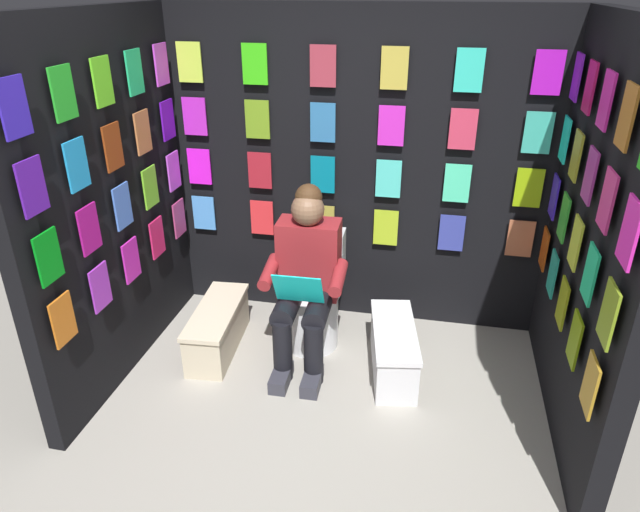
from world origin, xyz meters
TOP-DOWN VIEW (x-y plane):
  - ground_plane at (0.00, 0.00)m, footprint 30.00×30.00m
  - display_wall_back at (-0.00, -1.81)m, footprint 2.72×0.14m
  - display_wall_left at (-1.36, -0.88)m, footprint 0.14×1.76m
  - display_wall_right at (1.36, -0.88)m, footprint 0.14×1.76m
  - toilet at (0.22, -1.36)m, footprint 0.41×0.56m
  - person_reading at (0.22, -1.13)m, footprint 0.53×0.69m
  - comic_longbox_near at (-0.37, -1.09)m, footprint 0.39×0.76m
  - comic_longbox_far at (0.84, -1.10)m, footprint 0.33×0.77m

SIDE VIEW (x-z plane):
  - ground_plane at x=0.00m, z-range 0.00..0.00m
  - comic_longbox_far at x=0.84m, z-range 0.00..0.32m
  - comic_longbox_near at x=-0.37m, z-range 0.00..0.33m
  - toilet at x=0.22m, z-range -0.06..0.71m
  - person_reading at x=0.22m, z-range 0.00..1.20m
  - display_wall_back at x=0.00m, z-range 0.00..2.21m
  - display_wall_left at x=-1.36m, z-range 0.00..2.21m
  - display_wall_right at x=1.36m, z-range 0.00..2.21m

